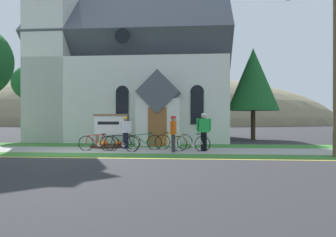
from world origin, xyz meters
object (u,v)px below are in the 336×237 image
object	(u,v)px
church_sign	(111,125)
utility_pole	(333,34)
bicycle_black	(173,141)
roadside_conifer	(253,79)
cyclist_in_orange_jersey	(204,128)
bicycle_red	(191,143)
bicycle_silver	(144,142)
cyclist_in_white_jersey	(173,131)
bicycle_white	(97,143)
cyclist_in_yellow_jersey	(126,130)
bicycle_orange	(122,143)
yard_deciduous_tree	(43,83)

from	to	relation	value
church_sign	utility_pole	xyz separation A→B (m)	(9.89, -3.81, 3.67)
bicycle_black	roadside_conifer	world-z (taller)	roadside_conifer
cyclist_in_orange_jersey	roadside_conifer	xyz separation A→B (m)	(3.68, 7.90, 3.18)
bicycle_red	cyclist_in_orange_jersey	size ratio (longest dim) A/B	1.01
bicycle_red	bicycle_silver	bearing A→B (deg)	165.11
cyclist_in_white_jersey	bicycle_red	bearing A→B (deg)	31.92
utility_pole	bicycle_white	bearing A→B (deg)	171.54
bicycle_white	bicycle_silver	bearing A→B (deg)	19.57
bicycle_black	utility_pole	xyz separation A→B (m)	(6.42, -2.38, 4.42)
bicycle_red	cyclist_in_yellow_jersey	xyz separation A→B (m)	(-3.25, 1.00, 0.55)
bicycle_orange	bicycle_red	bearing A→B (deg)	5.09
bicycle_orange	bicycle_silver	bearing A→B (deg)	45.11
bicycle_red	roadside_conifer	distance (m)	9.90
bicycle_red	cyclist_in_orange_jersey	world-z (taller)	cyclist_in_orange_jersey
church_sign	yard_deciduous_tree	xyz separation A→B (m)	(-6.04, 4.50, 2.79)
bicycle_red	bicycle_white	world-z (taller)	bicycle_red
bicycle_red	bicycle_black	xyz separation A→B (m)	(-0.85, 0.77, 0.01)
bicycle_orange	roadside_conifer	size ratio (longest dim) A/B	0.27
bicycle_red	cyclist_in_yellow_jersey	size ratio (longest dim) A/B	1.11
cyclist_in_orange_jersey	roadside_conifer	size ratio (longest dim) A/B	0.27
bicycle_red	utility_pole	distance (m)	7.29
utility_pole	yard_deciduous_tree	xyz separation A→B (m)	(-15.93, 8.31, -0.89)
utility_pole	roadside_conifer	bearing A→B (deg)	97.68
church_sign	roadside_conifer	xyz separation A→B (m)	(8.59, 5.87, 3.08)
bicycle_red	cyclist_in_orange_jersey	bearing A→B (deg)	15.93
church_sign	roadside_conifer	size ratio (longest dim) A/B	0.29
bicycle_black	cyclist_in_yellow_jersey	distance (m)	2.47
cyclist_in_yellow_jersey	utility_pole	size ratio (longest dim) A/B	0.18
bicycle_silver	utility_pole	xyz separation A→B (m)	(7.84, -2.21, 4.43)
yard_deciduous_tree	bicycle_silver	bearing A→B (deg)	-36.97
church_sign	cyclist_in_white_jersey	world-z (taller)	church_sign
bicycle_silver	yard_deciduous_tree	distance (m)	10.73
church_sign	cyclist_in_orange_jersey	distance (m)	5.32
bicycle_black	cyclist_in_yellow_jersey	bearing A→B (deg)	174.57
church_sign	bicycle_silver	bearing A→B (deg)	-37.77
bicycle_red	yard_deciduous_tree	world-z (taller)	yard_deciduous_tree
roadside_conifer	bicycle_black	bearing A→B (deg)	-125.02
bicycle_red	bicycle_black	distance (m)	1.15
church_sign	roadside_conifer	world-z (taller)	roadside_conifer
yard_deciduous_tree	cyclist_in_white_jersey	bearing A→B (deg)	-36.85
church_sign	roadside_conifer	distance (m)	10.85
utility_pole	cyclist_in_orange_jersey	bearing A→B (deg)	160.38
bicycle_black	yard_deciduous_tree	xyz separation A→B (m)	(-9.51, 5.93, 3.53)
cyclist_in_yellow_jersey	cyclist_in_orange_jersey	size ratio (longest dim) A/B	0.91
bicycle_white	yard_deciduous_tree	xyz separation A→B (m)	(-6.02, 6.83, 3.55)
bicycle_silver	bicycle_black	bearing A→B (deg)	6.63
bicycle_red	cyclist_in_orange_jersey	distance (m)	0.90
cyclist_in_orange_jersey	roadside_conifer	bearing A→B (deg)	65.04
church_sign	bicycle_silver	xyz separation A→B (m)	(2.06, -1.59, -0.76)
bicycle_red	utility_pole	world-z (taller)	utility_pole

